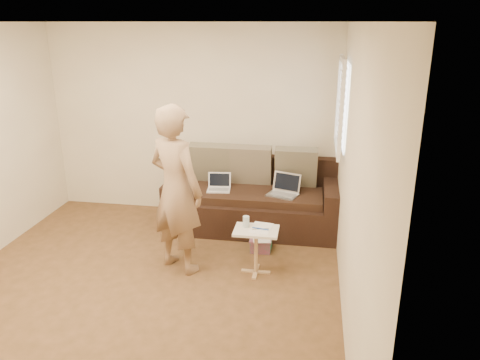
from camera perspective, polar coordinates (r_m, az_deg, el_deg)
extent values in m
plane|color=#4B371C|center=(4.91, -12.24, -13.49)|extent=(4.50, 4.50, 0.00)
plane|color=white|center=(4.17, -14.84, 18.38)|extent=(4.50, 4.50, 0.00)
plane|color=beige|center=(6.43, -5.89, 7.20)|extent=(4.00, 0.00, 4.00)
plane|color=beige|center=(4.06, 13.71, -0.28)|extent=(0.00, 4.50, 4.50)
imported|color=olive|center=(4.92, -7.89, -1.20)|extent=(0.81, 0.71, 1.84)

